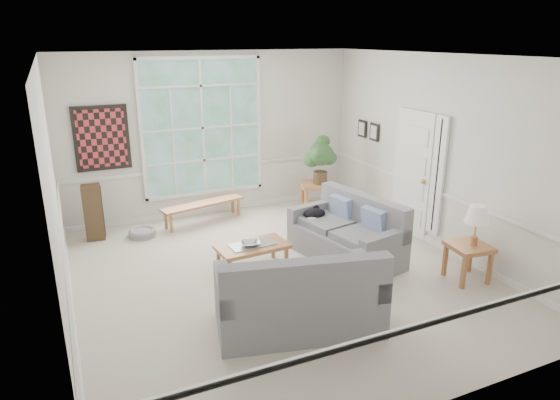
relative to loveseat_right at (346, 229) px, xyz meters
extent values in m
cube|color=beige|center=(-1.15, -0.10, -0.48)|extent=(5.50, 6.00, 0.01)
cube|color=white|center=(-1.15, -0.10, 2.53)|extent=(5.50, 6.00, 0.02)
cube|color=silver|center=(-1.15, 2.90, 1.03)|extent=(5.50, 0.02, 3.00)
cube|color=silver|center=(-1.15, -3.10, 1.03)|extent=(5.50, 0.02, 3.00)
cube|color=silver|center=(-3.90, -0.10, 1.03)|extent=(0.02, 6.00, 3.00)
cube|color=silver|center=(1.60, -0.10, 1.03)|extent=(0.02, 6.00, 3.00)
cube|color=white|center=(-1.35, 2.86, 1.18)|extent=(2.30, 0.08, 2.40)
cube|color=white|center=(1.56, 0.50, 0.58)|extent=(0.08, 0.90, 2.10)
cube|color=white|center=(1.56, -0.13, 0.68)|extent=(0.08, 0.26, 1.90)
cube|color=maroon|center=(-3.10, 2.85, 1.13)|extent=(0.90, 0.06, 1.10)
cube|color=black|center=(1.56, 1.65, 1.08)|extent=(0.04, 0.26, 0.32)
cube|color=black|center=(1.56, 2.05, 1.08)|extent=(0.04, 0.26, 0.32)
cube|color=slate|center=(0.00, 0.00, 0.00)|extent=(1.24, 1.90, 0.95)
cube|color=slate|center=(-1.49, -1.39, 0.03)|extent=(2.04, 1.37, 1.01)
cube|color=#A6683C|center=(-1.42, 0.24, -0.28)|extent=(1.05, 0.62, 0.38)
imported|color=#99999E|center=(-1.46, 0.21, -0.05)|extent=(0.37, 0.37, 0.08)
cube|color=#A6683C|center=(-1.53, 2.41, -0.29)|extent=(1.59, 0.65, 0.36)
cube|color=#A6683C|center=(0.61, 2.08, -0.19)|extent=(0.71, 0.71, 0.57)
cube|color=#A6683C|center=(1.16, -1.31, -0.21)|extent=(0.58, 0.58, 0.53)
cylinder|color=gray|center=(-2.67, 2.17, -0.41)|extent=(0.49, 0.49, 0.13)
cube|color=#41301C|center=(-3.40, 2.37, 0.00)|extent=(0.31, 0.26, 0.94)
ellipsoid|color=black|center=(-0.22, 0.59, 0.10)|extent=(0.42, 0.34, 0.17)
camera|label=1|loc=(-3.79, -5.95, 2.76)|focal=32.00mm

